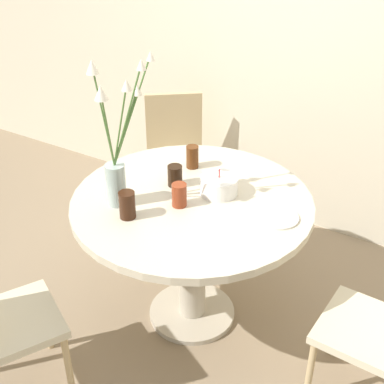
% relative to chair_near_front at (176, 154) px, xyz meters
% --- Properties ---
extents(ground_plane, '(16.00, 16.00, 0.00)m').
position_rel_chair_near_front_xyz_m(ground_plane, '(0.61, -0.81, -0.49)').
color(ground_plane, '#89755B').
extents(wall_back, '(8.00, 0.05, 2.60)m').
position_rel_chair_near_front_xyz_m(wall_back, '(0.61, 0.41, 0.81)').
color(wall_back, beige).
rests_on(wall_back, ground_plane).
extents(dining_table, '(1.19, 1.19, 0.77)m').
position_rel_chair_near_front_xyz_m(dining_table, '(0.61, -0.81, 0.12)').
color(dining_table, beige).
rests_on(dining_table, ground_plane).
extents(chair_near_front, '(0.56, 0.56, 0.89)m').
position_rel_chair_near_front_xyz_m(chair_near_front, '(0.00, 0.00, 0.00)').
color(chair_near_front, beige).
rests_on(chair_near_front, ground_plane).
extents(birthday_cake, '(0.19, 0.19, 0.14)m').
position_rel_chair_near_front_xyz_m(birthday_cake, '(0.70, -0.69, 0.32)').
color(birthday_cake, white).
rests_on(birthday_cake, dining_table).
extents(flower_vase, '(0.25, 0.34, 0.73)m').
position_rel_chair_near_front_xyz_m(flower_vase, '(0.34, -1.03, 0.54)').
color(flower_vase, '#9EB2AD').
rests_on(flower_vase, dining_table).
extents(side_plate, '(0.19, 0.19, 0.01)m').
position_rel_chair_near_front_xyz_m(side_plate, '(1.04, -0.75, 0.28)').
color(side_plate, silver).
rests_on(side_plate, dining_table).
extents(drink_glass_0, '(0.07, 0.07, 0.12)m').
position_rel_chair_near_front_xyz_m(drink_glass_0, '(0.45, -0.53, 0.33)').
color(drink_glass_0, '#51280F').
rests_on(drink_glass_0, dining_table).
extents(drink_glass_1, '(0.07, 0.07, 0.12)m').
position_rel_chair_near_front_xyz_m(drink_glass_1, '(0.59, -0.89, 0.33)').
color(drink_glass_1, maroon).
rests_on(drink_glass_1, dining_table).
extents(drink_glass_2, '(0.08, 0.08, 0.13)m').
position_rel_chair_near_front_xyz_m(drink_glass_2, '(0.44, -1.09, 0.34)').
color(drink_glass_2, '#33190C').
rests_on(drink_glass_2, dining_table).
extents(drink_glass_3, '(0.08, 0.08, 0.11)m').
position_rel_chair_near_front_xyz_m(drink_glass_3, '(0.47, -0.74, 0.33)').
color(drink_glass_3, black).
rests_on(drink_glass_3, dining_table).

